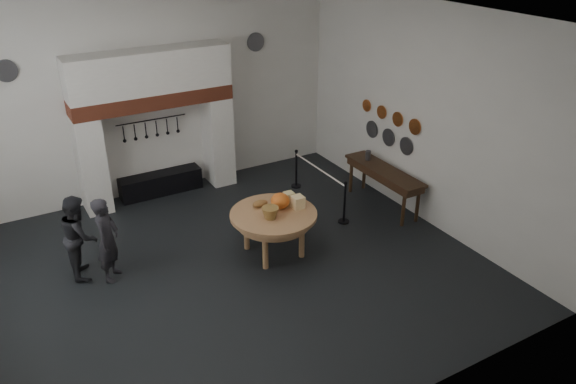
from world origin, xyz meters
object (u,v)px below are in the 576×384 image
iron_range (161,183)px  visitor_far (79,236)px  visitor_near (107,239)px  side_table (384,170)px  work_table (274,214)px  barrier_post_near (345,203)px  barrier_post_far (296,170)px

iron_range → visitor_far: (-2.26, -2.47, 0.53)m
visitor_near → side_table: (5.96, -0.22, 0.07)m
work_table → side_table: bearing=9.4°
iron_range → barrier_post_near: 4.41m
iron_range → visitor_near: bearing=-123.0°
work_table → visitor_far: 3.51m
visitor_near → visitor_far: bearing=77.9°
visitor_near → visitor_far: visitor_near is taller
iron_range → side_table: 5.17m
visitor_far → barrier_post_far: (5.19, 1.18, -0.33)m
visitor_near → barrier_post_near: bearing=-62.1°
visitor_far → side_table: visitor_far is taller
work_table → iron_range: bearing=106.5°
work_table → barrier_post_far: barrier_post_far is taller
work_table → side_table: 3.08m
visitor_far → barrier_post_far: visitor_far is taller
iron_range → barrier_post_near: size_ratio=2.11×
side_table → visitor_near: bearing=177.9°
work_table → barrier_post_near: (1.86, 0.30, -0.39)m
visitor_near → side_table: bearing=-59.2°
visitor_near → barrier_post_far: size_ratio=1.77×
iron_range → barrier_post_near: bearing=-48.4°
visitor_far → barrier_post_near: (5.19, -0.82, -0.33)m
iron_range → work_table: bearing=-73.5°
visitor_near → barrier_post_far: bearing=-38.9°
work_table → side_table: side_table is taller
iron_range → side_table: (4.10, -3.09, 0.62)m
side_table → barrier_post_near: (-1.17, -0.20, -0.42)m
work_table → visitor_near: size_ratio=1.04×
visitor_far → barrier_post_near: bearing=-89.2°
barrier_post_near → barrier_post_far: bearing=90.0°
iron_range → barrier_post_far: 3.20m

